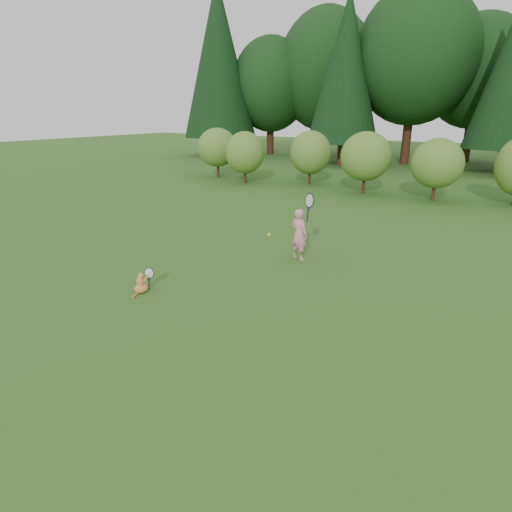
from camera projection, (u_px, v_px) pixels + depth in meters
The scene contains 6 objects.
ground at pixel (226, 298), 8.61m from camera, with size 100.00×100.00×0.00m, color #264F16.
shrub_row at pixel (402, 164), 18.56m from camera, with size 28.00×3.00×2.80m, color #537323, non-canonical shape.
woodland_backdrop at pixel (459, 39), 24.59m from camera, with size 48.00×10.00×15.00m, color black, non-canonical shape.
child at pixel (299, 233), 10.64m from camera, with size 0.75×0.48×1.95m.
cat at pixel (141, 282), 8.82m from camera, with size 0.32×0.62×0.59m.
tennis_ball at pixel (269, 235), 8.54m from camera, with size 0.07×0.07×0.07m.
Camera 1 is at (4.71, -6.34, 3.58)m, focal length 30.00 mm.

